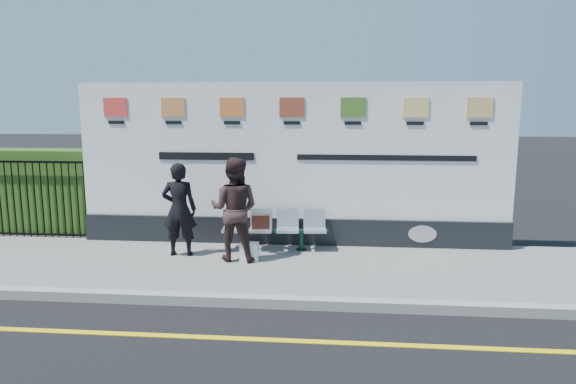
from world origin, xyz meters
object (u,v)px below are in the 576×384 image
Objects in this scene: woman_left at (179,209)px; woman_right at (234,209)px; billboard at (292,175)px; bench at (274,239)px.

woman_right reaches higher than woman_left.
woman_right is (-0.88, -1.13, -0.43)m from billboard.
billboard is 4.60× the size of woman_right.
billboard is at bearing -122.70° from woman_right.
woman_right is (1.00, -0.17, 0.06)m from woman_left.
woman_right reaches higher than bench.
woman_left reaches higher than bench.
bench is (-0.28, -0.50, -1.10)m from billboard.
woman_left is 0.94× the size of woman_right.
billboard is 2.16m from woman_left.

